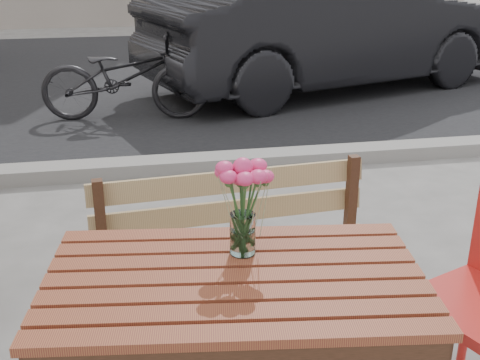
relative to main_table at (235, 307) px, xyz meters
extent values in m
cube|color=black|center=(0.11, 7.05, -0.65)|extent=(30.00, 8.00, 0.00)
cube|color=gray|center=(0.11, 3.05, -0.59)|extent=(30.00, 0.25, 0.12)
cube|color=maroon|center=(0.00, 0.00, 0.11)|extent=(1.35, 0.89, 0.03)
cube|color=black|center=(-0.53, 0.39, -0.28)|extent=(0.07, 0.07, 0.75)
cube|color=black|center=(0.61, 0.24, -0.28)|extent=(0.07, 0.07, 0.75)
cube|color=#9C7E50|center=(0.16, 0.72, -0.22)|extent=(1.38, 0.47, 0.03)
cube|color=#9C7E50|center=(0.14, 0.92, 0.01)|extent=(1.36, 0.14, 0.37)
cube|color=black|center=(-0.45, 0.51, -0.43)|extent=(0.05, 0.05, 0.45)
cube|color=black|center=(0.79, 0.61, -0.43)|extent=(0.05, 0.05, 0.45)
cube|color=black|center=(-0.47, 0.82, -0.24)|extent=(0.05, 0.05, 0.82)
cube|color=black|center=(0.77, 0.92, -0.24)|extent=(0.05, 0.05, 0.82)
cylinder|color=red|center=(0.76, 0.18, -0.42)|extent=(0.04, 0.04, 0.46)
cylinder|color=red|center=(1.11, 0.32, -0.42)|extent=(0.04, 0.04, 0.46)
cylinder|color=white|center=(0.05, 0.14, 0.20)|extent=(0.09, 0.09, 0.15)
cylinder|color=#2C5C2A|center=(0.05, 0.14, 0.28)|extent=(0.05, 0.05, 0.30)
imported|color=black|center=(2.29, 5.79, 0.16)|extent=(5.18, 3.12, 1.61)
imported|color=black|center=(-0.36, 4.77, -0.18)|extent=(1.84, 0.83, 0.93)
camera|label=1|loc=(-0.30, -1.71, 1.16)|focal=45.00mm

